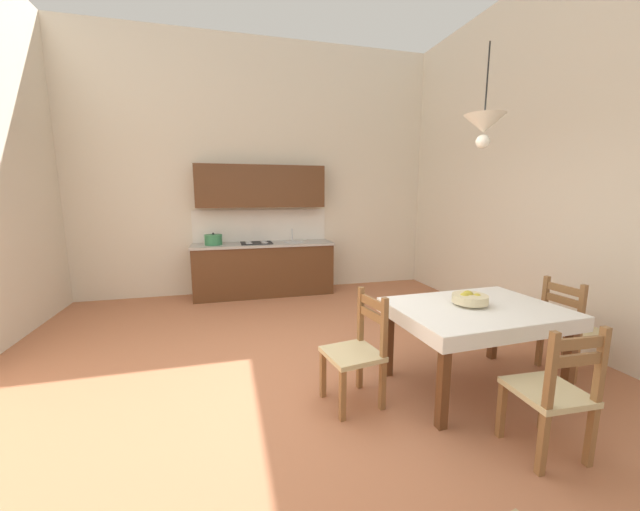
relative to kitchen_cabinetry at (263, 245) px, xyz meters
The scene contains 10 objects.
ground_plane 3.14m from the kitchen_cabinetry, 89.66° to the right, with size 6.71×7.16×0.10m, color #B7704C.
wall_back 1.33m from the kitchen_cabinetry, 86.88° to the left, with size 6.71×0.12×4.29m, color silver.
wall_right 4.53m from the kitchen_cabinetry, 43.86° to the right, with size 0.12×7.16×4.29m, color silver.
kitchen_cabinetry is the anchor object (origin of this frame).
dining_table 3.88m from the kitchen_cabinetry, 67.68° to the right, with size 1.45×1.07×0.75m.
dining_chair_window_side 4.41m from the kitchen_cabinetry, 54.56° to the right, with size 0.44×0.44×0.93m.
dining_chair_camera_side 4.67m from the kitchen_cabinetry, 72.60° to the right, with size 0.44×0.44×0.93m.
dining_chair_tv_side 3.58m from the kitchen_cabinetry, 83.78° to the right, with size 0.48×0.48×0.93m.
fruit_bowl 3.81m from the kitchen_cabinetry, 67.94° to the right, with size 0.30×0.30×0.12m.
pendant_lamp 4.08m from the kitchen_cabinetry, 68.00° to the right, with size 0.32×0.32×0.81m.
Camera 1 is at (-0.63, -3.10, 1.71)m, focal length 20.06 mm.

